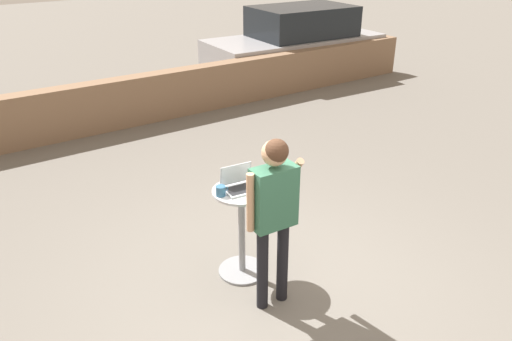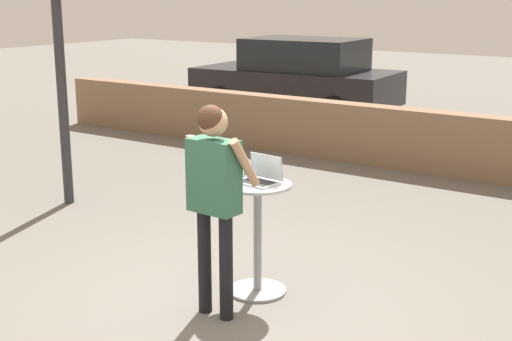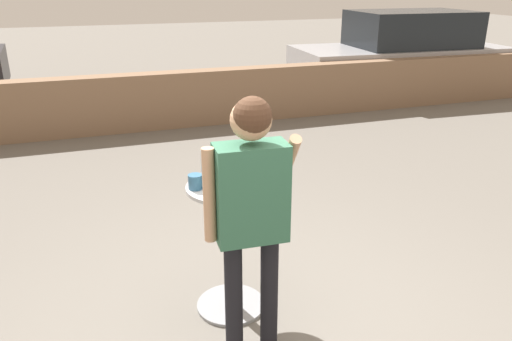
% 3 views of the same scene
% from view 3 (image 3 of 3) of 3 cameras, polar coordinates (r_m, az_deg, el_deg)
% --- Properties ---
extents(pavement_kerb, '(15.30, 0.35, 0.90)m').
position_cam_3_polar(pavement_kerb, '(8.27, -12.20, 7.73)').
color(pavement_kerb, '#84664C').
rests_on(pavement_kerb, ground_plane).
extents(cafe_table, '(0.58, 0.58, 0.99)m').
position_cam_3_polar(cafe_table, '(3.61, -3.05, -8.24)').
color(cafe_table, gray).
rests_on(cafe_table, ground_plane).
extents(laptop, '(0.36, 0.31, 0.23)m').
position_cam_3_polar(laptop, '(3.43, -3.29, -0.71)').
color(laptop, '#B7BABF').
rests_on(laptop, cafe_table).
extents(coffee_mug, '(0.13, 0.10, 0.10)m').
position_cam_3_polar(coffee_mug, '(3.36, -6.93, -1.29)').
color(coffee_mug, '#336084').
rests_on(coffee_mug, cafe_table).
extents(standing_person, '(0.56, 0.37, 1.74)m').
position_cam_3_polar(standing_person, '(2.85, -0.56, -3.72)').
color(standing_person, black).
rests_on(standing_person, ground_plane).
extents(parked_car_near_street, '(4.41, 2.10, 1.68)m').
position_cam_3_polar(parked_car_near_street, '(11.04, 16.40, 12.80)').
color(parked_car_near_street, '#9E9EA3').
rests_on(parked_car_near_street, ground_plane).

